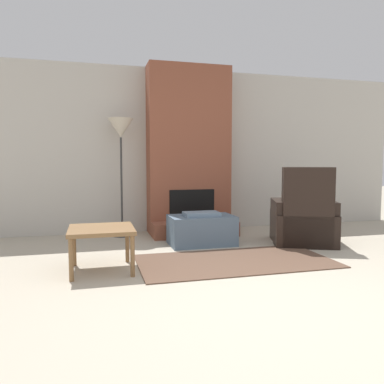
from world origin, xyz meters
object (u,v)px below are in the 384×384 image
(ottoman, at_px, (202,230))
(armchair, at_px, (304,221))
(side_table, at_px, (101,233))
(floor_lamp_left, at_px, (121,134))

(ottoman, bearing_deg, armchair, -13.89)
(ottoman, xyz_separation_m, side_table, (-1.33, -0.92, 0.19))
(ottoman, relative_size, armchair, 0.83)
(armchair, distance_m, side_table, 2.73)
(ottoman, bearing_deg, floor_lamp_left, 138.68)
(ottoman, distance_m, armchair, 1.38)
(floor_lamp_left, bearing_deg, ottoman, -41.32)
(floor_lamp_left, bearing_deg, armchair, -27.30)
(ottoman, bearing_deg, side_table, -145.24)
(side_table, height_order, floor_lamp_left, floor_lamp_left)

